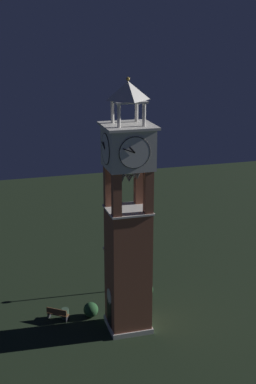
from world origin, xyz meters
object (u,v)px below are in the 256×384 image
at_px(clock_tower, 128,229).
at_px(park_bench, 57,314).
at_px(lamp_post, 105,260).
at_px(trash_bin, 65,314).

height_order(clock_tower, park_bench, clock_tower).
bearing_deg(clock_tower, park_bench, -115.81).
xyz_separation_m(lamp_post, trash_bin, (3.20, -3.77, -2.31)).
xyz_separation_m(clock_tower, lamp_post, (-5.46, -0.30, -4.67)).
height_order(park_bench, trash_bin, park_bench).
bearing_deg(park_bench, lamp_post, 126.66).
bearing_deg(clock_tower, trash_bin, -119.04).
distance_m(clock_tower, lamp_post, 7.19).
bearing_deg(lamp_post, park_bench, -53.34).
bearing_deg(lamp_post, clock_tower, 3.17).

